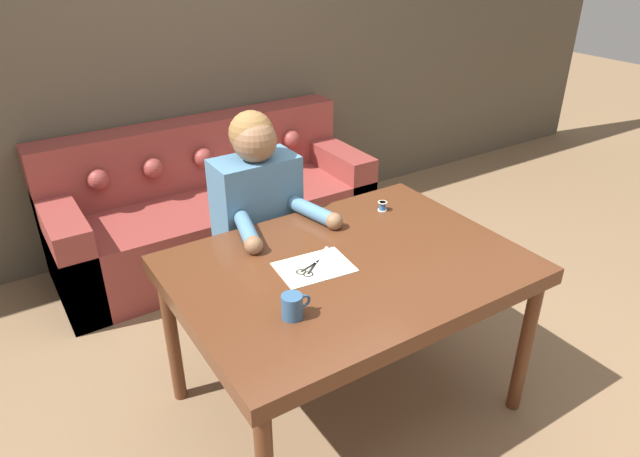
{
  "coord_description": "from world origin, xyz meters",
  "views": [
    {
      "loc": [
        -1.3,
        -1.62,
        1.98
      ],
      "look_at": [
        -0.17,
        0.13,
        0.86
      ],
      "focal_mm": 32.0,
      "sensor_mm": 36.0,
      "label": 1
    }
  ],
  "objects": [
    {
      "name": "wall_back",
      "position": [
        0.0,
        1.97,
        1.3
      ],
      "size": [
        8.0,
        0.06,
        2.6
      ],
      "color": "brown",
      "rests_on": "ground_plane"
    },
    {
      "name": "dining_table",
      "position": [
        -0.13,
        -0.02,
        0.69
      ],
      "size": [
        1.4,
        1.01,
        0.76
      ],
      "color": "#562D19",
      "rests_on": "ground_plane"
    },
    {
      "name": "scissors",
      "position": [
        -0.27,
        0.03,
        0.77
      ],
      "size": [
        0.24,
        0.17,
        0.01
      ],
      "color": "silver",
      "rests_on": "dining_table"
    },
    {
      "name": "mug",
      "position": [
        -0.51,
        -0.21,
        0.81
      ],
      "size": [
        0.11,
        0.08,
        0.09
      ],
      "color": "#335B84",
      "rests_on": "dining_table"
    },
    {
      "name": "couch",
      "position": [
        -0.07,
        1.58,
        0.32
      ],
      "size": [
        2.04,
        0.77,
        0.87
      ],
      "color": "brown",
      "rests_on": "ground_plane"
    },
    {
      "name": "person",
      "position": [
        -0.21,
        0.63,
        0.63
      ],
      "size": [
        0.48,
        0.56,
        1.24
      ],
      "color": "#33281E",
      "rests_on": "ground_plane"
    },
    {
      "name": "ground_plane",
      "position": [
        0.0,
        0.0,
        0.0
      ],
      "size": [
        16.0,
        16.0,
        0.0
      ],
      "primitive_type": "plane",
      "color": "#846647"
    },
    {
      "name": "pattern_paper_main",
      "position": [
        -0.27,
        0.02,
        0.77
      ],
      "size": [
        0.32,
        0.24,
        0.0
      ],
      "color": "beige",
      "rests_on": "dining_table"
    },
    {
      "name": "thread_spool",
      "position": [
        0.28,
        0.28,
        0.79
      ],
      "size": [
        0.04,
        0.04,
        0.05
      ],
      "color": "#3366B2",
      "rests_on": "dining_table"
    }
  ]
}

